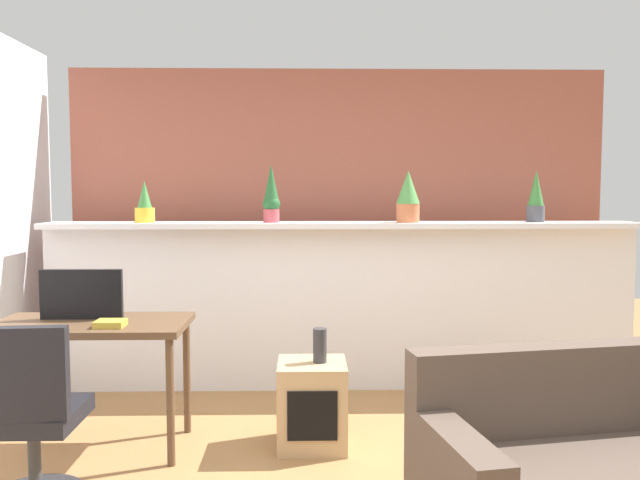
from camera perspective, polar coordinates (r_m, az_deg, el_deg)
divider_wall at (r=5.00m, az=1.92°, el=-5.92°), size 4.41×0.16×1.23m
plant_shelf at (r=4.89m, az=1.96°, el=1.31°), size 4.41×0.38×0.04m
brick_wall_behind at (r=5.53m, az=1.58°, el=1.71°), size 4.41×0.10×2.50m
potted_plant_0 at (r=5.00m, az=-15.00°, el=2.95°), size 0.14×0.14×0.31m
potted_plant_1 at (r=4.86m, az=-4.26°, el=3.83°), size 0.13×0.13×0.43m
potted_plant_2 at (r=4.90m, az=7.66°, el=3.80°), size 0.17×0.17×0.38m
potted_plant_3 at (r=5.20m, az=18.25°, el=3.53°), size 0.13×0.13×0.39m
desk at (r=4.04m, az=-19.27°, el=-7.89°), size 1.10×0.60×0.75m
tv_monitor at (r=4.10m, az=-20.02°, el=-4.46°), size 0.48×0.04×0.29m
office_chair at (r=3.43m, az=-23.95°, el=-15.03°), size 0.45×0.46×0.91m
side_cube_shelf at (r=3.96m, az=-0.70°, el=-14.10°), size 0.40×0.41×0.50m
vase_on_shelf at (r=3.88m, az=-0.01°, el=-9.15°), size 0.08×0.08×0.20m
book_on_desk at (r=3.84m, az=-17.76°, el=-6.92°), size 0.16×0.14×0.04m
couch at (r=3.21m, az=23.37°, el=-18.36°), size 1.67×1.02×0.80m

